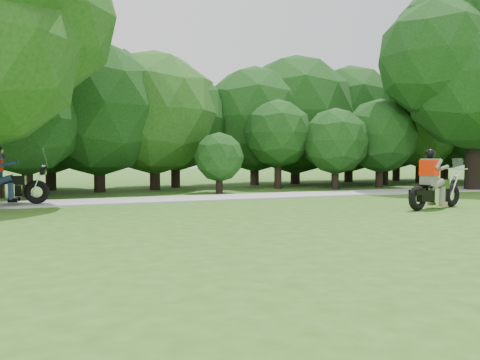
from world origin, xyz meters
TOP-DOWN VIEW (x-y plane):
  - ground at (0.00, 0.00)m, footprint 100.00×100.00m
  - walkway at (0.00, 8.00)m, footprint 60.00×2.20m
  - tree_line at (0.64, 14.71)m, footprint 39.22×11.30m
  - big_tree_east at (10.46, 7.87)m, footprint 9.07×6.89m
  - chopper_motorcycle at (2.80, 2.04)m, footprint 2.63×1.09m
  - touring_motorcycle at (-9.92, 7.76)m, footprint 2.59×0.92m

SIDE VIEW (x-z plane):
  - ground at x=0.00m, z-range 0.00..0.00m
  - walkway at x=0.00m, z-range 0.00..0.06m
  - chopper_motorcycle at x=2.80m, z-range -0.25..1.65m
  - touring_motorcycle at x=-9.92m, z-range -0.21..1.76m
  - tree_line at x=0.64m, z-range -0.12..7.52m
  - big_tree_east at x=10.46m, z-range 0.80..11.26m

